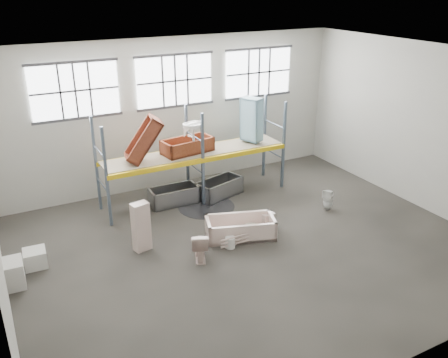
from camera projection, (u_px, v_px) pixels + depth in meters
floor at (250, 247)px, 12.90m from camera, size 12.00×10.00×0.10m
ceiling at (254, 55)px, 10.92m from camera, size 12.00×10.00×0.10m
wall_back at (175, 113)px, 16.03m from camera, size 12.00×0.10×5.00m
wall_front at (410, 254)px, 7.80m from camera, size 12.00×0.10×5.00m
wall_right at (422, 127)px, 14.51m from camera, size 0.10×10.00×5.00m
window_left at (75, 91)px, 14.14m from camera, size 2.60×0.04×1.60m
window_mid at (175, 81)px, 15.51m from camera, size 2.60×0.04×1.60m
window_right at (259, 72)px, 16.89m from camera, size 2.60×0.04×1.60m
rack_upright_la at (107, 178)px, 13.37m from camera, size 0.08×0.08×3.00m
rack_upright_lb at (96, 164)px, 14.35m from camera, size 0.08×0.08×3.00m
rack_upright_ma at (203, 160)px, 14.66m from camera, size 0.08×0.08×3.00m
rack_upright_mb at (187, 149)px, 15.64m from camera, size 0.08×0.08×3.00m
rack_upright_ra at (284, 146)px, 15.95m from camera, size 0.08×0.08×3.00m
rack_upright_rb at (264, 136)px, 16.93m from camera, size 0.08×0.08×3.00m
rack_beam_front at (203, 160)px, 14.66m from camera, size 6.00×0.10×0.14m
rack_beam_back at (187, 149)px, 15.64m from camera, size 6.00×0.10×0.14m
shelf_deck at (195, 152)px, 15.12m from camera, size 5.90×1.10×0.03m
wet_patch at (206, 207)px, 15.08m from camera, size 1.80×1.80×0.00m
bathtub_beige at (240, 228)px, 13.23m from camera, size 2.08×1.45×0.56m
cistern_spare at (268, 219)px, 13.69m from camera, size 0.39×0.21×0.35m
sink_in_tub at (252, 229)px, 13.43m from camera, size 0.50×0.50×0.15m
toilet_beige at (200, 245)px, 12.15m from camera, size 0.70×0.88×0.79m
cistern_tall at (141, 227)px, 12.45m from camera, size 0.49×0.37×1.36m
toilet_white at (328, 200)px, 14.76m from camera, size 0.41×0.41×0.68m
steel_tub_left at (174, 195)px, 15.20m from camera, size 1.54×0.75×0.56m
steel_tub_right at (219, 188)px, 15.73m from camera, size 1.71×1.15×0.57m
rust_tub_flat at (187, 146)px, 14.98m from camera, size 1.70×0.98×0.45m
rust_tub_tilted at (144, 140)px, 14.01m from camera, size 1.28×0.89×1.44m
sink_on_shelf at (194, 140)px, 14.61m from camera, size 0.78×0.67×0.59m
blue_tub_upright at (251, 119)px, 15.66m from camera, size 0.69×0.80×1.46m
bucket at (230, 242)px, 12.73m from camera, size 0.28×0.28×0.31m
carton_near at (7, 275)px, 11.04m from camera, size 0.79×0.69×0.65m
carton_far at (35, 258)px, 11.89m from camera, size 0.57×0.57×0.45m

